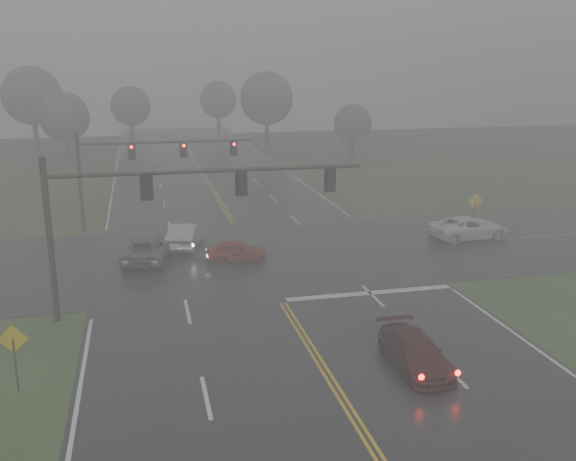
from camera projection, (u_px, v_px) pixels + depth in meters
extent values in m
cube|color=black|center=(260.00, 266.00, 36.06)|extent=(18.00, 160.00, 0.02)
cube|color=black|center=(253.00, 256.00, 37.94)|extent=(120.00, 14.00, 0.02)
cube|color=silver|center=(370.00, 293.00, 31.77)|extent=(8.50, 0.50, 0.01)
imported|color=#390A0B|center=(414.00, 368.00, 24.04)|extent=(1.76, 4.31, 1.25)
imported|color=maroon|center=(236.00, 261.00, 36.93)|extent=(3.62, 1.64, 1.21)
imported|color=#ADB0B5|center=(186.00, 247.00, 39.74)|extent=(2.78, 4.94, 1.54)
imported|color=#505257|center=(149.00, 260.00, 37.06)|extent=(3.35, 5.55, 1.44)
imported|color=white|center=(468.00, 239.00, 41.64)|extent=(5.41, 2.93, 1.44)
cylinder|color=black|center=(50.00, 241.00, 27.53)|extent=(0.28, 0.28, 7.31)
cylinder|color=black|center=(44.00, 176.00, 26.81)|extent=(0.18, 0.18, 0.81)
cylinder|color=black|center=(210.00, 171.00, 28.35)|extent=(13.96, 0.18, 0.18)
cube|color=black|center=(147.00, 187.00, 27.89)|extent=(0.35, 0.28, 1.07)
cube|color=black|center=(147.00, 186.00, 28.05)|extent=(0.56, 0.03, 1.27)
cube|color=black|center=(242.00, 183.00, 28.81)|extent=(0.35, 0.28, 1.07)
cube|color=black|center=(241.00, 182.00, 28.97)|extent=(0.56, 0.03, 1.27)
cube|color=black|center=(331.00, 179.00, 29.73)|extent=(0.35, 0.28, 1.07)
cube|color=black|center=(330.00, 179.00, 29.89)|extent=(0.56, 0.03, 1.27)
cylinder|color=black|center=(80.00, 183.00, 42.78)|extent=(0.26, 0.26, 6.65)
cylinder|color=black|center=(77.00, 144.00, 42.12)|extent=(0.17, 0.17, 0.74)
cylinder|color=black|center=(166.00, 142.00, 43.40)|extent=(11.56, 0.17, 0.17)
cube|color=black|center=(132.00, 151.00, 43.03)|extent=(0.31, 0.26, 0.97)
cube|color=black|center=(132.00, 151.00, 43.17)|extent=(0.51, 0.03, 1.15)
cylinder|color=#FF0C05|center=(131.00, 147.00, 42.82)|extent=(0.20, 0.06, 0.20)
cube|color=black|center=(184.00, 150.00, 43.79)|extent=(0.31, 0.26, 0.97)
cube|color=black|center=(184.00, 150.00, 43.93)|extent=(0.51, 0.03, 1.15)
cylinder|color=#FF0C05|center=(184.00, 146.00, 43.58)|extent=(0.20, 0.06, 0.20)
cube|color=black|center=(234.00, 148.00, 44.56)|extent=(0.31, 0.26, 0.97)
cube|color=black|center=(234.00, 148.00, 44.69)|extent=(0.51, 0.03, 1.15)
cylinder|color=#FF0C05|center=(234.00, 144.00, 44.34)|extent=(0.20, 0.06, 0.20)
cylinder|color=black|center=(16.00, 366.00, 22.09)|extent=(0.06, 0.06, 1.95)
cube|color=yellow|center=(13.00, 339.00, 21.87)|extent=(1.02, 0.14, 1.02)
cylinder|color=black|center=(474.00, 217.00, 43.05)|extent=(0.07, 0.07, 2.13)
cube|color=yellow|center=(475.00, 201.00, 42.81)|extent=(1.12, 0.08, 1.12)
cylinder|color=#362923|center=(67.00, 151.00, 71.56)|extent=(0.57, 0.57, 3.07)
sphere|color=#3E5136|center=(64.00, 117.00, 70.61)|extent=(5.47, 5.47, 5.47)
cylinder|color=#362923|center=(267.00, 135.00, 83.59)|extent=(0.52, 0.52, 3.85)
sphere|color=#3E5136|center=(267.00, 98.00, 82.39)|extent=(6.84, 6.84, 6.84)
cylinder|color=#362923|center=(132.00, 133.00, 89.39)|extent=(0.54, 0.54, 3.07)
sphere|color=#3E5136|center=(131.00, 106.00, 88.43)|extent=(5.46, 5.46, 5.46)
cylinder|color=#362923|center=(352.00, 149.00, 75.00)|extent=(0.51, 0.51, 2.48)
sphere|color=#3E5136|center=(353.00, 123.00, 74.23)|extent=(4.40, 4.40, 4.40)
cylinder|color=#362923|center=(36.00, 136.00, 81.23)|extent=(0.62, 0.62, 4.12)
sphere|color=#3E5136|center=(32.00, 96.00, 79.95)|extent=(7.32, 7.32, 7.32)
cylinder|color=#362923|center=(219.00, 125.00, 100.22)|extent=(0.53, 0.53, 3.21)
sphere|color=#3E5136|center=(218.00, 100.00, 99.23)|extent=(5.70, 5.70, 5.70)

